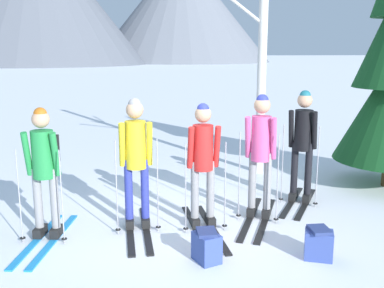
# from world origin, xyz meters

# --- Properties ---
(ground_plane) EXTENTS (400.00, 400.00, 0.00)m
(ground_plane) POSITION_xyz_m (0.00, 0.00, 0.00)
(ground_plane) COLOR white
(skier_in_green) EXTENTS (0.61, 1.73, 1.72)m
(skier_in_green) POSITION_xyz_m (-1.86, -0.21, 0.97)
(skier_in_green) COLOR #1E84D1
(skier_in_green) RESTS_ON ground
(skier_in_yellow) EXTENTS (0.61, 1.67, 1.80)m
(skier_in_yellow) POSITION_xyz_m (-0.69, -0.02, 1.02)
(skier_in_yellow) COLOR black
(skier_in_yellow) RESTS_ON ground
(skier_in_red) EXTENTS (0.61, 1.77, 1.73)m
(skier_in_red) POSITION_xyz_m (0.20, -0.09, 0.97)
(skier_in_red) COLOR black
(skier_in_red) RESTS_ON ground
(skier_in_pink) EXTENTS (0.99, 1.77, 1.81)m
(skier_in_pink) POSITION_xyz_m (1.09, 0.16, 1.03)
(skier_in_pink) COLOR black
(skier_in_pink) RESTS_ON ground
(skier_in_black) EXTENTS (1.06, 1.51, 1.81)m
(skier_in_black) POSITION_xyz_m (1.94, 0.75, 1.03)
(skier_in_black) COLOR black
(skier_in_black) RESTS_ON ground
(birch_tree_tall) EXTENTS (0.97, 0.71, 5.42)m
(birch_tree_tall) POSITION_xyz_m (1.74, 2.59, 2.75)
(birch_tree_tall) COLOR silver
(birch_tree_tall) RESTS_ON ground
(backpack_on_snow_front) EXTENTS (0.38, 0.34, 0.38)m
(backpack_on_snow_front) POSITION_xyz_m (1.42, -1.25, 0.19)
(backpack_on_snow_front) COLOR #384C99
(backpack_on_snow_front) RESTS_ON ground
(backpack_on_snow_beside) EXTENTS (0.34, 0.39, 0.38)m
(backpack_on_snow_beside) POSITION_xyz_m (0.10, -1.15, 0.19)
(backpack_on_snow_beside) COLOR #384C99
(backpack_on_snow_beside) RESTS_ON ground
(mountain_ridge_distant) EXTENTS (61.61, 49.19, 23.04)m
(mountain_ridge_distant) POSITION_xyz_m (-4.04, 81.77, 11.54)
(mountain_ridge_distant) COLOR slate
(mountain_ridge_distant) RESTS_ON ground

